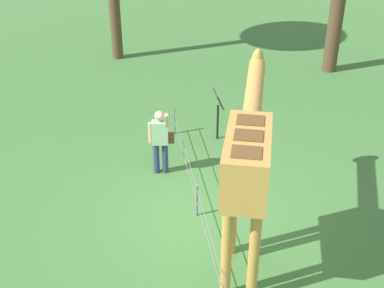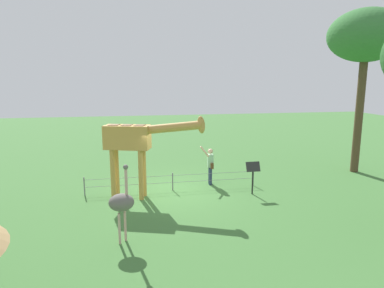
% 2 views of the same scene
% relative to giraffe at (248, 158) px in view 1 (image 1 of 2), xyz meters
% --- Properties ---
extents(ground_plane, '(60.00, 60.00, 0.00)m').
position_rel_giraffe_xyz_m(ground_plane, '(1.46, 0.42, -2.23)').
color(ground_plane, '#427538').
extents(giraffe, '(3.79, 1.63, 3.22)m').
position_rel_giraffe_xyz_m(giraffe, '(0.00, 0.00, 0.00)').
color(giraffe, '#C69347').
rests_on(giraffe, ground_plane).
extents(visitor, '(0.63, 0.59, 1.74)m').
position_rel_giraffe_xyz_m(visitor, '(3.18, 1.12, -1.32)').
color(visitor, navy).
rests_on(visitor, ground_plane).
extents(info_sign, '(0.56, 0.21, 1.32)m').
position_rel_giraffe_xyz_m(info_sign, '(4.53, -0.47, -1.28)').
color(info_sign, black).
rests_on(info_sign, ground_plane).
extents(wire_fence, '(7.05, 0.05, 0.75)m').
position_rel_giraffe_xyz_m(wire_fence, '(1.46, 0.59, -1.82)').
color(wire_fence, slate).
rests_on(wire_fence, ground_plane).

